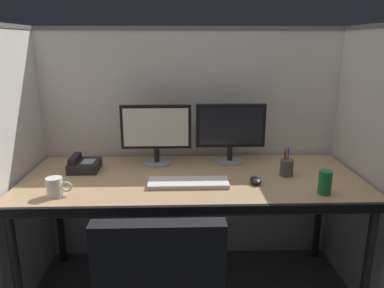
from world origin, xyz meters
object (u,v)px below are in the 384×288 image
object	(u,v)px
soda_can	(325,183)
pen_cup	(287,167)
desk	(192,186)
computer_mouse	(256,180)
desk_phone	(84,165)
monitor_left	(156,131)
keyboard_main	(188,183)
coffee_mug	(55,187)
monitor_right	(231,129)

from	to	relation	value
soda_can	pen_cup	xyz separation A→B (m)	(-0.12, 0.27, -0.01)
desk	computer_mouse	bearing A→B (deg)	-16.23
desk	desk_phone	distance (m)	0.66
pen_cup	desk_phone	bearing A→B (deg)	173.79
monitor_left	keyboard_main	world-z (taller)	monitor_left
desk	coffee_mug	distance (m)	0.73
desk	desk_phone	world-z (taller)	desk_phone
desk	soda_can	xyz separation A→B (m)	(0.66, -0.25, 0.11)
desk	computer_mouse	world-z (taller)	computer_mouse
desk	soda_can	distance (m)	0.71
desk	keyboard_main	size ratio (longest dim) A/B	4.42
keyboard_main	pen_cup	world-z (taller)	pen_cup
monitor_left	soda_can	xyz separation A→B (m)	(0.87, -0.50, -0.15)
keyboard_main	coffee_mug	world-z (taller)	coffee_mug
computer_mouse	coffee_mug	distance (m)	1.04
keyboard_main	soda_can	world-z (taller)	soda_can
monitor_right	desk_phone	world-z (taller)	monitor_right
monitor_right	computer_mouse	distance (m)	0.43
keyboard_main	pen_cup	xyz separation A→B (m)	(0.56, 0.12, 0.04)
computer_mouse	pen_cup	world-z (taller)	pen_cup
monitor_left	coffee_mug	bearing A→B (deg)	-134.53
pen_cup	coffee_mug	distance (m)	1.25
monitor_left	soda_can	distance (m)	1.02
monitor_left	soda_can	size ratio (longest dim) A/B	3.52
monitor_left	coffee_mug	distance (m)	0.70
monitor_right	desk_phone	size ratio (longest dim) A/B	2.26
computer_mouse	pen_cup	distance (m)	0.23
desk	monitor_left	bearing A→B (deg)	130.72
soda_can	computer_mouse	bearing A→B (deg)	154.14
computer_mouse	soda_can	size ratio (longest dim) A/B	0.79
desk_phone	computer_mouse	bearing A→B (deg)	-14.06
desk	monitor_left	xyz separation A→B (m)	(-0.21, 0.25, 0.27)
desk	monitor_right	bearing A→B (deg)	47.41
pen_cup	desk	bearing A→B (deg)	-178.02
monitor_left	computer_mouse	size ratio (longest dim) A/B	4.48
coffee_mug	keyboard_main	bearing A→B (deg)	10.89
computer_mouse	pen_cup	size ratio (longest dim) A/B	0.58
monitor_right	pen_cup	distance (m)	0.42
computer_mouse	soda_can	bearing A→B (deg)	-25.86
pen_cup	monitor_right	bearing A→B (deg)	139.54
desk	pen_cup	distance (m)	0.55
soda_can	coffee_mug	size ratio (longest dim) A/B	0.97
desk	computer_mouse	xyz separation A→B (m)	(0.34, -0.10, 0.07)
monitor_right	keyboard_main	distance (m)	0.51
soda_can	pen_cup	bearing A→B (deg)	113.30
keyboard_main	computer_mouse	xyz separation A→B (m)	(0.36, 0.01, 0.01)
keyboard_main	monitor_right	bearing A→B (deg)	53.94
monitor_left	computer_mouse	world-z (taller)	monitor_left
monitor_right	soda_can	size ratio (longest dim) A/B	3.52
desk_phone	keyboard_main	bearing A→B (deg)	-22.25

